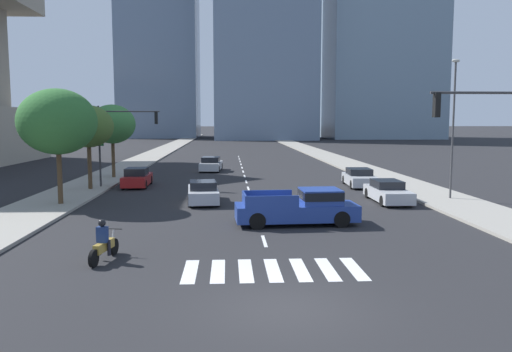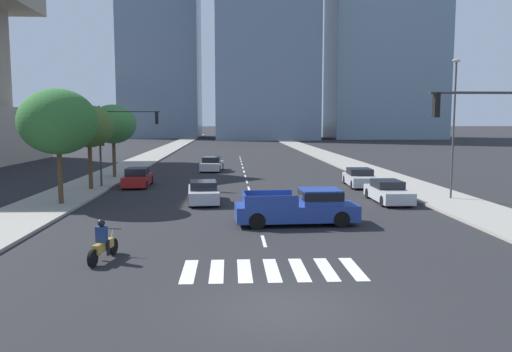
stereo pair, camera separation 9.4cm
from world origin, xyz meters
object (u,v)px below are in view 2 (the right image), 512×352
object	(u,v)px
traffic_signal_far	(123,131)
street_lamp_east	(454,119)
motorcycle_lead	(103,244)
sedan_silver_2	(203,192)
street_tree_second	(89,127)
traffic_signal_near	(511,134)
street_tree_nearest	(58,122)
sedan_silver_3	(388,192)
sedan_silver_0	(212,164)
street_tree_third	(113,124)
pickup_truck	(302,207)
sedan_silver_1	(360,178)
sedan_red_4	(138,178)

from	to	relation	value
traffic_signal_far	street_lamp_east	world-z (taller)	street_lamp_east
motorcycle_lead	street_lamp_east	bearing A→B (deg)	-44.14
sedan_silver_2	street_tree_second	bearing A→B (deg)	51.08
traffic_signal_near	street_tree_nearest	bearing A→B (deg)	-28.29
motorcycle_lead	traffic_signal_near	xyz separation A→B (m)	(14.87, 0.83, 3.80)
sedan_silver_3	street_lamp_east	world-z (taller)	street_lamp_east
sedan_silver_0	sedan_silver_2	xyz separation A→B (m)	(0.13, -18.95, -0.02)
street_lamp_east	street_tree_third	size ratio (longest dim) A/B	1.39
traffic_signal_far	street_lamp_east	size ratio (longest dim) A/B	0.69
street_tree_second	street_tree_third	distance (m)	7.28
pickup_truck	sedan_silver_3	bearing A→B (deg)	43.06
sedan_silver_0	street_lamp_east	distance (m)	24.65
motorcycle_lead	traffic_signal_far	world-z (taller)	traffic_signal_far
sedan_silver_1	street_tree_second	world-z (taller)	street_tree_second
sedan_silver_0	street_lamp_east	xyz separation A→B (m)	(15.18, -18.94, 4.30)
sedan_silver_0	traffic_signal_far	world-z (taller)	traffic_signal_far
motorcycle_lead	sedan_silver_0	size ratio (longest dim) A/B	0.49
sedan_silver_3	sedan_silver_0	bearing A→B (deg)	-149.55
street_lamp_east	street_tree_third	bearing A→B (deg)	150.96
street_tree_nearest	sedan_silver_2	bearing A→B (deg)	5.20
sedan_red_4	street_tree_second	distance (m)	5.18
pickup_truck	sedan_silver_2	world-z (taller)	pickup_truck
motorcycle_lead	street_tree_third	distance (m)	26.06
street_lamp_east	street_tree_second	distance (m)	23.78
sedan_silver_2	street_tree_second	distance (m)	10.52
sedan_silver_3	street_lamp_east	bearing A→B (deg)	94.87
pickup_truck	sedan_red_4	bearing A→B (deg)	122.94
pickup_truck	sedan_silver_2	xyz separation A→B (m)	(-4.97, 6.56, -0.20)
sedan_silver_3	street_tree_nearest	xyz separation A→B (m)	(-19.12, -0.42, 4.19)
traffic_signal_far	street_tree_third	world-z (taller)	street_tree_third
street_tree_second	street_tree_third	world-z (taller)	street_tree_third
sedan_red_4	sedan_silver_0	bearing A→B (deg)	-25.07
sedan_silver_0	sedan_silver_3	distance (m)	22.27
pickup_truck	traffic_signal_far	distance (m)	17.67
traffic_signal_near	street_tree_nearest	distance (m)	22.82
sedan_silver_2	street_tree_second	size ratio (longest dim) A/B	0.78
sedan_silver_1	traffic_signal_far	xyz separation A→B (m)	(-17.30, -0.11, 3.49)
sedan_silver_2	motorcycle_lead	bearing A→B (deg)	162.75
motorcycle_lead	sedan_red_4	world-z (taller)	motorcycle_lead
sedan_silver_0	sedan_silver_3	xyz separation A→B (m)	(11.19, -19.26, -0.03)
pickup_truck	sedan_silver_0	size ratio (longest dim) A/B	1.28
motorcycle_lead	street_tree_nearest	world-z (taller)	street_tree_nearest
sedan_silver_0	sedan_silver_2	size ratio (longest dim) A/B	1.01
street_lamp_east	street_tree_nearest	bearing A→B (deg)	-178.16
street_lamp_east	sedan_silver_3	bearing A→B (deg)	-175.43
sedan_silver_3	street_lamp_east	xyz separation A→B (m)	(3.99, 0.32, 4.33)
traffic_signal_far	street_tree_nearest	distance (m)	7.87
sedan_red_4	street_tree_second	world-z (taller)	street_tree_second
pickup_truck	sedan_red_4	size ratio (longest dim) A/B	1.32
pickup_truck	sedan_silver_0	distance (m)	26.02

